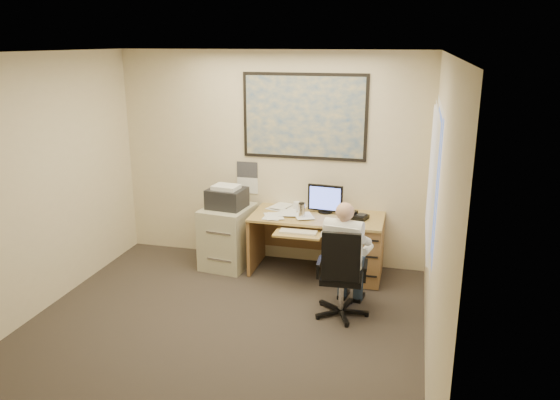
% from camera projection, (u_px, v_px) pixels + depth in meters
% --- Properties ---
extents(room_shell, '(4.00, 4.50, 2.70)m').
position_uv_depth(room_shell, '(206.00, 209.00, 4.89)').
color(room_shell, '#312B26').
rests_on(room_shell, ground).
extents(desk, '(1.60, 0.97, 1.10)m').
position_uv_depth(desk, '(344.00, 241.00, 6.67)').
color(desk, tan).
rests_on(desk, ground).
extents(world_map, '(1.56, 0.03, 1.06)m').
position_uv_depth(world_map, '(304.00, 117.00, 6.71)').
color(world_map, '#1E4C93').
rests_on(world_map, room_shell).
extents(wall_calendar, '(0.28, 0.01, 0.42)m').
position_uv_depth(wall_calendar, '(247.00, 178.00, 7.12)').
color(wall_calendar, white).
rests_on(wall_calendar, room_shell).
extents(window_blinds, '(0.06, 1.40, 1.30)m').
position_uv_depth(window_blinds, '(434.00, 179.00, 5.11)').
color(window_blinds, silver).
rests_on(window_blinds, room_shell).
extents(filing_cabinet, '(0.63, 0.73, 1.07)m').
position_uv_depth(filing_cabinet, '(228.00, 231.00, 6.96)').
color(filing_cabinet, '#BFBA99').
rests_on(filing_cabinet, ground).
extents(office_chair, '(0.62, 0.62, 0.99)m').
position_uv_depth(office_chair, '(341.00, 291.00, 5.69)').
color(office_chair, black).
rests_on(office_chair, ground).
extents(person, '(0.61, 0.79, 1.23)m').
position_uv_depth(person, '(343.00, 259.00, 5.67)').
color(person, white).
rests_on(person, office_chair).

